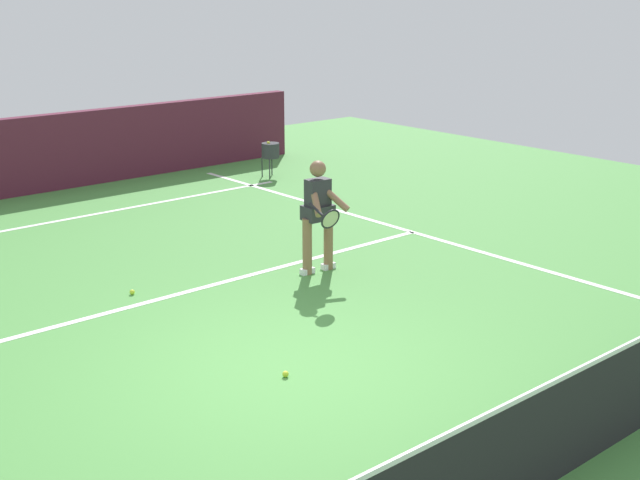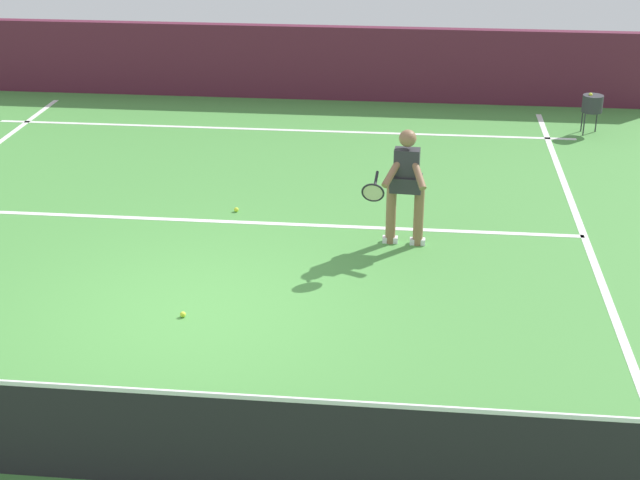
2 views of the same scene
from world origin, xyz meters
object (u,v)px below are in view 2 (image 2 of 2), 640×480
object	(u,v)px
tennis_player	(405,183)
ball_hopper	(592,104)
tennis_ball_near	(236,210)
tennis_ball_mid	(183,314)

from	to	relation	value
tennis_player	ball_hopper	size ratio (longest dim) A/B	2.09
tennis_ball_near	ball_hopper	world-z (taller)	ball_hopper
ball_hopper	tennis_ball_mid	bearing A→B (deg)	53.26
tennis_ball_mid	tennis_ball_near	bearing A→B (deg)	-90.18
tennis_player	tennis_ball_mid	bearing A→B (deg)	43.46
ball_hopper	tennis_ball_near	bearing A→B (deg)	37.80
tennis_player	tennis_ball_near	distance (m)	2.67
tennis_player	ball_hopper	bearing A→B (deg)	-121.45
tennis_player	tennis_ball_mid	world-z (taller)	tennis_player
tennis_player	ball_hopper	distance (m)	6.09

